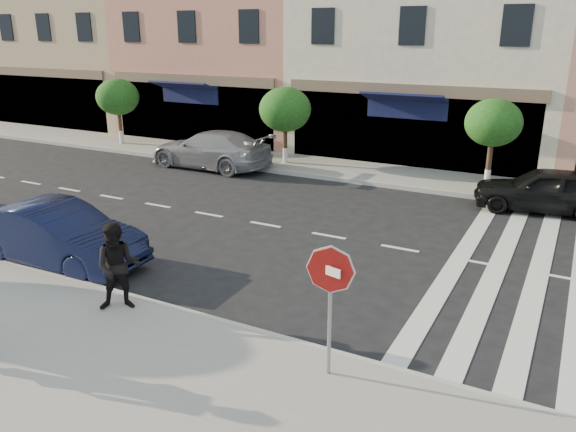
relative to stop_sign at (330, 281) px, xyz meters
The scene contains 13 objects.
ground 3.87m from the stop_sign, 141.64° to the left, with size 120.00×120.00×0.00m, color black.
sidewalk_near 3.57m from the stop_sign, 149.29° to the right, with size 60.00×4.50×0.15m, color gray.
sidewalk_far 13.52m from the stop_sign, 101.64° to the left, with size 60.00×3.00×0.15m, color gray.
building_west_far 31.54m from the stop_sign, 142.23° to the left, with size 12.00×9.00×12.00m, color tan.
building_centre 19.77m from the stop_sign, 99.51° to the left, with size 11.00×9.00×11.00m, color beige.
street_tree_wa 21.14m from the stop_sign, 142.24° to the left, with size 2.00×2.00×3.05m.
street_tree_wb 15.07m from the stop_sign, 120.77° to the left, with size 2.10×2.10×3.06m.
street_tree_c 12.96m from the stop_sign, 88.70° to the left, with size 1.90×1.90×3.04m.
stop_sign is the anchor object (origin of this frame).
walker 4.55m from the stop_sign, behind, with size 0.85×0.67×1.76m, color black.
car_near_mid 7.85m from the stop_sign, 169.77° to the left, with size 1.56×4.47×1.47m, color black.
car_far_left 15.24m from the stop_sign, 132.32° to the left, with size 2.12×5.21×1.51m, color gray.
car_far_mid 11.51m from the stop_sign, 78.72° to the left, with size 1.65×4.10×1.40m, color black.
Camera 1 is at (5.74, -9.23, 5.34)m, focal length 35.00 mm.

